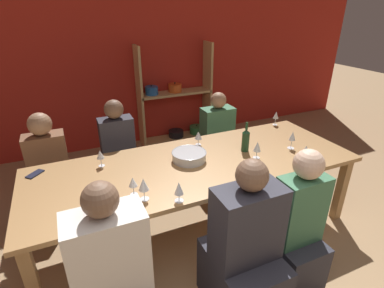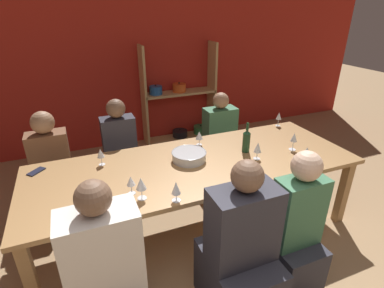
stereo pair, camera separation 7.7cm
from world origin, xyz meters
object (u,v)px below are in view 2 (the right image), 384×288
object	(u,v)px
wine_glass_empty_c	(199,136)
cell_phone	(36,171)
wine_glass_empty_a	(176,188)
wine_glass_red_e	(131,181)
shelf_unit	(180,107)
wine_bottle_green	(246,140)
wine_glass_red_b	(294,138)
person_far_b	(54,175)
person_near_c	(240,261)
wine_glass_white_a	(307,152)
dining_table	(196,169)
wine_glass_red_c	(279,116)
person_far_a	(122,163)
wine_glass_red_a	(141,184)
mixing_bowl	(189,156)
person_far_c	(219,146)
wine_glass_red_d	(258,148)
person_near_b	(293,237)
wine_glass_empty_b	(101,154)

from	to	relation	value
wine_glass_empty_c	cell_phone	size ratio (longest dim) A/B	0.95
wine_glass_empty_a	wine_glass_red_e	size ratio (longest dim) A/B	1.07
shelf_unit	wine_bottle_green	bearing A→B (deg)	-92.35
wine_glass_red_b	person_far_b	distance (m)	2.52
wine_glass_red_e	person_far_b	size ratio (longest dim) A/B	0.14
person_near_c	person_far_b	bearing A→B (deg)	123.88
wine_glass_white_a	wine_glass_red_e	distance (m)	1.58
shelf_unit	dining_table	size ratio (longest dim) A/B	0.51
shelf_unit	wine_glass_red_e	xyz separation A→B (m)	(-1.29, -2.42, 0.29)
wine_glass_red_b	cell_phone	world-z (taller)	wine_glass_red_b
wine_glass_red_c	person_far_a	xyz separation A→B (m)	(-1.83, 0.35, -0.42)
wine_bottle_green	wine_glass_red_e	size ratio (longest dim) A/B	1.99
wine_bottle_green	wine_glass_red_a	bearing A→B (deg)	-161.12
mixing_bowl	wine_glass_white_a	xyz separation A→B (m)	(0.97, -0.46, 0.07)
wine_glass_empty_c	person_far_b	bearing A→B (deg)	160.22
wine_bottle_green	person_far_c	size ratio (longest dim) A/B	0.27
mixing_bowl	wine_glass_empty_a	distance (m)	0.65
wine_glass_empty_c	cell_phone	world-z (taller)	wine_glass_empty_c
wine_glass_red_b	wine_glass_red_d	xyz separation A→B (m)	(-0.44, -0.03, -0.01)
wine_glass_red_c	wine_glass_red_d	distance (m)	0.95
wine_bottle_green	person_far_a	distance (m)	1.43
wine_glass_empty_c	person_near_b	xyz separation A→B (m)	(0.26, -1.23, -0.41)
dining_table	wine_glass_white_a	size ratio (longest dim) A/B	18.81
wine_glass_red_b	cell_phone	xyz separation A→B (m)	(-2.36, 0.49, -0.12)
wine_glass_red_d	person_far_b	size ratio (longest dim) A/B	0.15
wine_glass_red_a	person_far_b	size ratio (longest dim) A/B	0.16
mixing_bowl	wine_bottle_green	world-z (taller)	wine_bottle_green
wine_glass_red_a	person_near_b	world-z (taller)	person_near_b
cell_phone	wine_bottle_green	bearing A→B (deg)	-10.26
person_near_b	wine_glass_red_e	bearing A→B (deg)	150.92
wine_glass_white_a	wine_glass_red_d	size ratio (longest dim) A/B	0.95
dining_table	wine_glass_empty_a	distance (m)	0.63
shelf_unit	wine_glass_red_b	xyz separation A→B (m)	(0.37, -2.27, 0.31)
wine_glass_red_a	wine_glass_empty_a	xyz separation A→B (m)	(0.23, -0.13, -0.02)
wine_glass_white_a	person_far_b	size ratio (longest dim) A/B	0.14
wine_glass_red_d	cell_phone	size ratio (longest dim) A/B	1.08
shelf_unit	wine_glass_red_b	world-z (taller)	shelf_unit
wine_glass_empty_c	person_near_b	size ratio (longest dim) A/B	0.13
wine_glass_red_c	person_far_a	bearing A→B (deg)	169.30
wine_glass_red_e	person_near_c	world-z (taller)	person_near_c
wine_glass_empty_a	wine_glass_empty_b	bearing A→B (deg)	119.66
shelf_unit	person_near_b	distance (m)	3.04
shelf_unit	dining_table	bearing A→B (deg)	-106.38
shelf_unit	wine_glass_red_d	world-z (taller)	shelf_unit
person_far_b	wine_glass_white_a	bearing A→B (deg)	150.36
wine_glass_empty_b	wine_glass_empty_c	size ratio (longest dim) A/B	1.06
wine_bottle_green	person_near_b	bearing A→B (deg)	-96.30
wine_glass_red_d	person_near_b	bearing A→B (deg)	-98.95
wine_bottle_green	wine_glass_red_d	bearing A→B (deg)	-85.05
wine_bottle_green	wine_glass_red_e	world-z (taller)	wine_bottle_green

